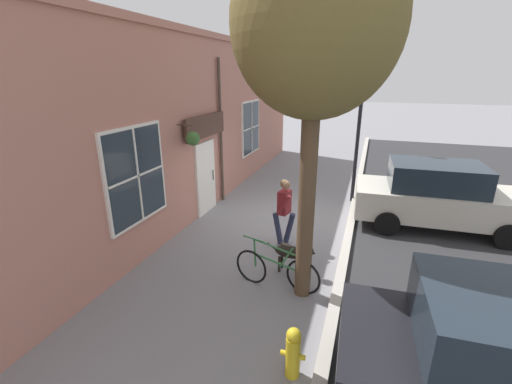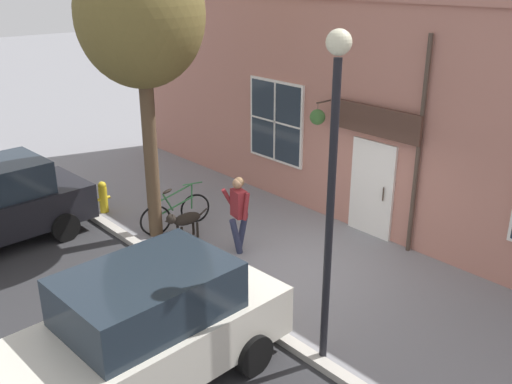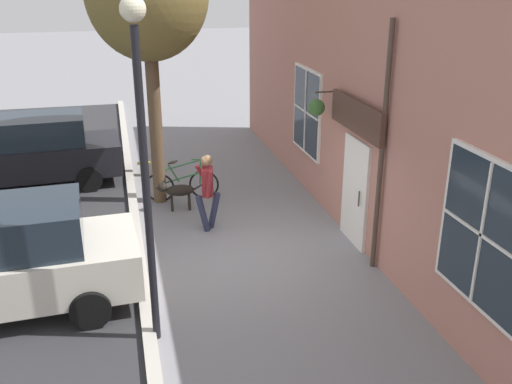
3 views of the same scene
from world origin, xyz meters
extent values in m
plane|color=gray|center=(0.00, 0.00, 0.00)|extent=(90.00, 90.00, 0.00)
cube|color=#B2ADA3|center=(2.00, 0.00, 0.06)|extent=(0.20, 28.00, 0.12)
cube|color=#B27566|center=(-2.35, 0.00, 2.42)|extent=(0.30, 18.00, 4.85)
cube|color=#B27566|center=(-2.35, 0.00, 4.93)|extent=(0.42, 18.00, 0.16)
cube|color=white|center=(-2.18, -0.02, 1.05)|extent=(0.10, 1.10, 2.10)
cube|color=#232D38|center=(-2.15, -0.02, 1.00)|extent=(0.03, 0.90, 1.90)
cylinder|color=#47382D|center=(-2.09, 0.33, 1.05)|extent=(0.03, 0.03, 0.30)
cube|color=#4C3328|center=(-2.08, -0.02, 2.55)|extent=(0.08, 2.20, 0.60)
cylinder|color=#47382D|center=(-2.12, 1.03, 2.18)|extent=(0.09, 0.09, 4.36)
cylinder|color=#47382D|center=(-1.96, -1.31, 2.75)|extent=(0.44, 0.04, 0.04)
cylinder|color=#47382D|center=(-1.78, -1.31, 2.57)|extent=(0.01, 0.01, 0.34)
cone|color=#2D2823|center=(-1.78, -1.31, 2.35)|extent=(0.32, 0.32, 0.18)
sphere|color=#3D6B33|center=(-1.78, -1.31, 2.44)|extent=(0.34, 0.34, 0.34)
cube|color=white|center=(-2.18, -3.02, 1.95)|extent=(0.08, 1.82, 2.02)
cube|color=#232D38|center=(-2.15, -3.02, 1.95)|extent=(0.03, 1.70, 1.90)
cube|color=white|center=(-2.13, -3.02, 1.95)|extent=(0.04, 0.04, 1.90)
cube|color=white|center=(-2.13, -3.02, 1.95)|extent=(0.04, 1.70, 0.04)
cube|color=white|center=(-2.18, 3.89, 1.95)|extent=(0.08, 1.82, 2.02)
cube|color=#232D38|center=(-2.15, 3.89, 1.95)|extent=(0.03, 1.70, 1.90)
cube|color=white|center=(-2.13, 3.89, 1.95)|extent=(0.04, 0.04, 1.90)
cube|color=white|center=(-2.13, 3.89, 1.95)|extent=(0.04, 1.70, 0.04)
cylinder|color=#282D47|center=(0.64, -1.20, 0.39)|extent=(0.31, 0.18, 0.79)
cylinder|color=#282D47|center=(0.39, -1.32, 0.39)|extent=(0.31, 0.18, 0.79)
cube|color=maroon|center=(0.52, -1.26, 1.07)|extent=(0.28, 0.38, 0.57)
sphere|color=#936B4C|center=(0.54, -1.26, 1.49)|extent=(0.21, 0.21, 0.21)
sphere|color=brown|center=(0.51, -1.26, 1.52)|extent=(0.20, 0.20, 0.20)
cylinder|color=maroon|center=(0.52, -1.03, 1.07)|extent=(0.17, 0.11, 0.57)
cylinder|color=maroon|center=(0.57, -1.50, 1.09)|extent=(0.34, 0.15, 0.52)
ellipsoid|color=black|center=(0.96, -2.46, 0.46)|extent=(0.66, 0.33, 0.25)
cylinder|color=black|center=(1.16, -2.39, 0.17)|extent=(0.06, 0.06, 0.35)
cylinder|color=black|center=(1.15, -2.56, 0.17)|extent=(0.06, 0.06, 0.35)
cylinder|color=black|center=(0.77, -2.36, 0.17)|extent=(0.06, 0.06, 0.35)
cylinder|color=black|center=(0.76, -2.53, 0.17)|extent=(0.06, 0.06, 0.35)
sphere|color=black|center=(1.34, -2.49, 0.56)|extent=(0.21, 0.21, 0.21)
cone|color=black|center=(1.45, -2.49, 0.54)|extent=(0.11, 0.10, 0.09)
cone|color=black|center=(1.34, -2.44, 0.66)|extent=(0.06, 0.06, 0.07)
cone|color=black|center=(1.33, -2.54, 0.66)|extent=(0.06, 0.06, 0.07)
cylinder|color=black|center=(0.56, -2.43, 0.51)|extent=(0.21, 0.05, 0.14)
cylinder|color=brown|center=(1.36, -3.09, 1.87)|extent=(0.29, 0.29, 3.73)
ellipsoid|color=brown|center=(1.36, -3.09, 4.63)|extent=(2.56, 2.31, 2.82)
sphere|color=brown|center=(1.01, -2.97, 4.18)|extent=(1.52, 1.52, 1.52)
torus|color=black|center=(0.33, -3.05, 0.33)|extent=(0.69, 0.22, 0.70)
torus|color=black|center=(1.37, -3.08, 0.33)|extent=(0.69, 0.22, 0.70)
cylinder|color=#33723F|center=(0.85, -3.06, 0.53)|extent=(0.97, 0.07, 0.26)
cylinder|color=#33723F|center=(1.03, -3.07, 0.67)|extent=(0.26, 0.04, 0.46)
cylinder|color=#33723F|center=(0.80, -3.06, 0.85)|extent=(0.82, 0.06, 0.22)
cylinder|color=#33723F|center=(0.40, -3.05, 0.65)|extent=(0.07, 0.04, 0.58)
cylinder|color=#33723F|center=(0.37, -3.05, 0.95)|extent=(0.45, 0.14, 0.03)
ellipsoid|color=black|center=(1.03, -3.07, 0.93)|extent=(0.25, 0.11, 0.11)
cylinder|color=black|center=(2.97, -4.11, 0.31)|extent=(0.63, 0.21, 0.62)
cube|color=beige|center=(4.19, 0.98, 0.69)|extent=(4.38, 1.96, 0.76)
cube|color=#1E2833|center=(3.98, 0.97, 1.41)|extent=(2.31, 1.65, 0.68)
cylinder|color=black|center=(5.48, 1.92, 0.31)|extent=(0.63, 0.21, 0.62)
cylinder|color=black|center=(5.56, 0.16, 0.31)|extent=(0.63, 0.21, 0.62)
cylinder|color=black|center=(2.82, 1.79, 0.31)|extent=(0.63, 0.21, 0.62)
cylinder|color=black|center=(2.90, 0.03, 0.31)|extent=(0.63, 0.21, 0.62)
cylinder|color=black|center=(1.89, 2.28, 2.22)|extent=(0.11, 0.11, 4.44)
sphere|color=beige|center=(1.89, 2.28, 4.62)|extent=(0.32, 0.32, 0.32)
cylinder|color=gold|center=(1.61, -4.98, 0.31)|extent=(0.20, 0.20, 0.62)
sphere|color=gold|center=(1.61, -4.98, 0.67)|extent=(0.20, 0.20, 0.20)
cylinder|color=gold|center=(1.73, -4.98, 0.34)|extent=(0.10, 0.07, 0.07)
cylinder|color=gold|center=(1.49, -4.98, 0.34)|extent=(0.10, 0.07, 0.07)
camera|label=1|loc=(2.32, -8.57, 3.92)|focal=24.00mm
camera|label=2|loc=(7.26, 6.82, 5.43)|focal=40.00mm
camera|label=3|loc=(2.17, 9.47, 5.04)|focal=40.00mm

